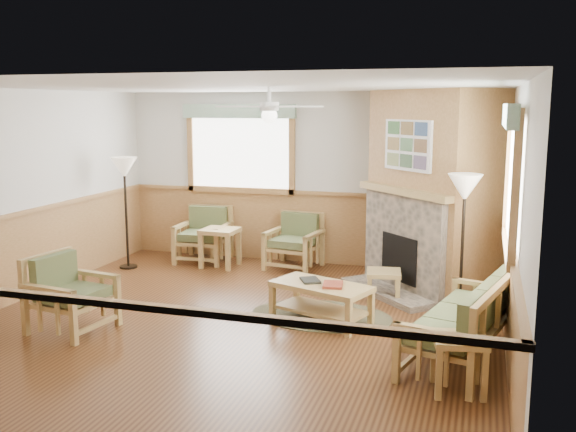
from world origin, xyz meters
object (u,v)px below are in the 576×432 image
(armchair_back_right, at_px, (294,241))
(end_table_chairs, at_px, (220,248))
(end_table_sofa, at_px, (458,364))
(floor_lamp_right, at_px, (462,247))
(sofa, at_px, (462,319))
(floor_lamp_left, at_px, (126,213))
(armchair_back_left, at_px, (203,235))
(coffee_table, at_px, (321,303))
(armchair_left, at_px, (72,293))
(footstool, at_px, (384,285))

(armchair_back_right, bearing_deg, end_table_chairs, -159.69)
(end_table_sofa, distance_m, floor_lamp_right, 2.15)
(floor_lamp_right, bearing_deg, sofa, -86.95)
(armchair_back_right, distance_m, floor_lamp_left, 2.61)
(armchair_back_left, bearing_deg, floor_lamp_right, -26.01)
(sofa, height_order, coffee_table, sofa)
(coffee_table, bearing_deg, armchair_back_right, 133.80)
(sofa, bearing_deg, floor_lamp_right, -162.45)
(sofa, relative_size, coffee_table, 1.58)
(armchair_back_left, distance_m, armchair_left, 3.40)
(armchair_back_right, xyz_separation_m, armchair_left, (-1.57, -3.40, 0.01))
(floor_lamp_left, distance_m, floor_lamp_right, 5.11)
(armchair_back_right, distance_m, end_table_sofa, 4.58)
(end_table_sofa, bearing_deg, floor_lamp_right, 91.90)
(sofa, xyz_separation_m, footstool, (-1.05, 1.77, -0.23))
(coffee_table, height_order, end_table_chairs, end_table_chairs)
(sofa, xyz_separation_m, armchair_left, (-4.20, -0.43, 0.01))
(armchair_left, bearing_deg, coffee_table, -58.64)
(sofa, distance_m, floor_lamp_left, 5.58)
(sofa, bearing_deg, end_table_sofa, 14.50)
(floor_lamp_right, bearing_deg, coffee_table, -158.34)
(sofa, distance_m, armchair_back_left, 5.11)
(end_table_sofa, distance_m, footstool, 2.75)
(armchair_back_left, relative_size, footstool, 2.00)
(armchair_back_left, xyz_separation_m, armchair_back_right, (1.52, 0.00, -0.02))
(end_table_sofa, height_order, footstool, end_table_sofa)
(armchair_back_left, height_order, end_table_chairs, armchair_back_left)
(armchair_back_right, bearing_deg, end_table_sofa, -47.48)
(armchair_left, distance_m, floor_lamp_right, 4.49)
(armchair_back_right, bearing_deg, footstool, -29.80)
(sofa, xyz_separation_m, floor_lamp_left, (-5.09, 2.24, 0.45))
(armchair_left, height_order, end_table_chairs, armchair_left)
(armchair_back_left, height_order, coffee_table, armchair_back_left)
(end_table_chairs, bearing_deg, armchair_left, -98.15)
(end_table_chairs, distance_m, end_table_sofa, 5.13)
(armchair_left, distance_m, footstool, 3.85)
(armchair_back_right, bearing_deg, sofa, -41.06)
(armchair_back_left, height_order, armchair_left, armchair_back_left)
(end_table_sofa, relative_size, footstool, 1.17)
(armchair_back_right, distance_m, floor_lamp_right, 3.10)
(armchair_back_left, bearing_deg, armchair_left, -94.27)
(armchair_back_left, bearing_deg, sofa, -39.11)
(sofa, relative_size, footstool, 4.15)
(armchair_back_left, distance_m, armchair_back_right, 1.52)
(end_table_sofa, xyz_separation_m, floor_lamp_left, (-5.09, 3.01, 0.61))
(armchair_back_left, xyz_separation_m, floor_lamp_left, (-0.94, -0.74, 0.43))
(sofa, distance_m, coffee_table, 1.75)
(armchair_back_left, height_order, armchair_back_right, armchair_back_left)
(armchair_back_left, relative_size, armchair_left, 1.02)
(end_table_chairs, bearing_deg, armchair_back_left, 147.70)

